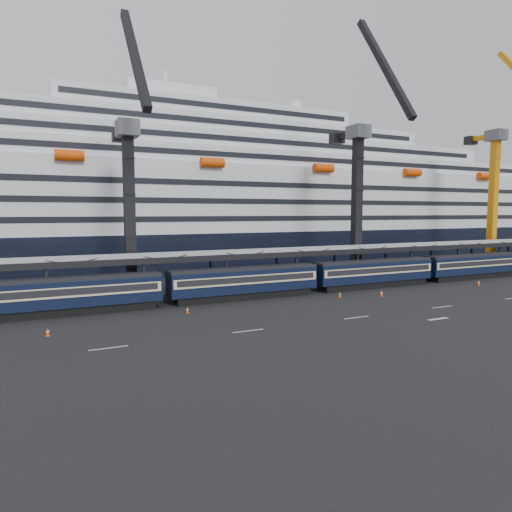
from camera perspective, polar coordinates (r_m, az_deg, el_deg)
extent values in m
plane|color=black|center=(51.73, 11.43, -6.43)|extent=(260.00, 260.00, 0.00)
cube|color=beige|center=(38.11, -17.94, -10.89)|extent=(3.00, 0.15, 0.02)
cube|color=beige|center=(41.32, -1.00, -9.34)|extent=(3.00, 0.15, 0.02)
cube|color=beige|center=(47.44, 12.41, -7.52)|extent=(3.00, 0.15, 0.02)
cube|color=beige|center=(55.51, 22.27, -5.90)|extent=(3.00, 0.15, 0.02)
cube|color=beige|center=(49.25, 21.81, -7.30)|extent=(2.50, 0.40, 0.02)
cube|color=black|center=(51.39, -22.30, -6.30)|extent=(17.48, 2.40, 0.90)
cube|color=black|center=(51.07, -22.38, -4.32)|extent=(19.00, 2.80, 2.70)
cube|color=beige|center=(51.02, -22.39, -3.99)|extent=(18.62, 2.92, 1.05)
cube|color=black|center=(51.01, -22.39, -3.93)|extent=(17.86, 2.98, 0.70)
cube|color=black|center=(50.85, -22.44, -2.65)|extent=(19.00, 2.50, 0.35)
cube|color=black|center=(56.10, -1.39, -4.92)|extent=(17.48, 2.40, 0.90)
cube|color=black|center=(55.80, -1.39, -3.10)|extent=(19.00, 2.80, 2.70)
cube|color=beige|center=(55.75, -1.39, -2.80)|extent=(18.62, 2.92, 1.05)
cube|color=black|center=(55.75, -1.39, -2.75)|extent=(17.86, 2.98, 0.70)
cube|color=black|center=(55.59, -1.40, -1.57)|extent=(19.00, 2.50, 0.35)
cube|color=black|center=(66.72, 14.50, -3.42)|extent=(17.48, 2.40, 0.90)
cube|color=black|center=(66.47, 14.54, -1.89)|extent=(19.00, 2.80, 2.70)
cube|color=beige|center=(66.44, 14.54, -1.63)|extent=(18.62, 2.92, 1.05)
cube|color=black|center=(66.43, 14.55, -1.59)|extent=(17.86, 2.98, 0.70)
cube|color=black|center=(66.30, 14.57, -0.60)|extent=(19.00, 2.50, 0.35)
cube|color=black|center=(80.98, 25.40, -2.23)|extent=(17.48, 2.40, 0.90)
cube|color=black|center=(80.77, 25.45, -0.97)|extent=(19.00, 2.80, 2.70)
cube|color=beige|center=(80.74, 25.46, -0.76)|extent=(18.62, 2.92, 1.05)
cube|color=black|center=(80.74, 25.46, -0.72)|extent=(17.86, 2.98, 0.70)
cube|color=black|center=(80.63, 25.50, 0.09)|extent=(19.00, 2.50, 0.35)
cube|color=#9EA1A6|center=(62.57, 3.78, 0.73)|extent=(130.00, 6.00, 0.25)
cube|color=black|center=(60.02, 5.19, 0.23)|extent=(130.00, 0.25, 0.70)
cube|color=black|center=(65.22, 2.49, 0.66)|extent=(130.00, 0.25, 0.70)
cube|color=black|center=(52.12, -24.67, -3.71)|extent=(0.25, 0.25, 5.40)
cube|color=black|center=(57.66, -24.77, -2.88)|extent=(0.25, 0.25, 5.40)
cube|color=black|center=(53.19, -13.83, -3.19)|extent=(0.25, 0.25, 5.40)
cube|color=black|center=(58.63, -14.95, -2.42)|extent=(0.25, 0.25, 5.40)
cube|color=black|center=(56.05, -3.77, -2.61)|extent=(0.25, 0.25, 5.40)
cube|color=black|center=(61.24, -5.72, -1.93)|extent=(0.25, 0.25, 5.40)
cube|color=black|center=(60.45, 5.07, -2.02)|extent=(0.25, 0.25, 5.40)
cube|color=black|center=(65.29, 2.56, -1.45)|extent=(0.25, 0.25, 5.40)
cube|color=black|center=(66.09, 12.55, -1.49)|extent=(0.25, 0.25, 5.40)
cube|color=black|center=(70.54, 9.74, -1.01)|extent=(0.25, 0.25, 5.40)
cube|color=black|center=(72.66, 18.77, -1.03)|extent=(0.25, 0.25, 5.40)
cube|color=black|center=(76.74, 15.84, -0.62)|extent=(0.25, 0.25, 5.40)
cube|color=black|center=(79.95, 23.90, -0.64)|extent=(0.25, 0.25, 5.40)
cube|color=black|center=(83.67, 20.99, -0.28)|extent=(0.25, 0.25, 5.40)
cube|color=black|center=(87.78, 28.14, -0.31)|extent=(0.25, 0.25, 5.40)
cube|color=black|center=(91.18, 25.31, 0.00)|extent=(0.25, 0.25, 5.40)
cube|color=black|center=(99.13, 28.96, 0.24)|extent=(0.25, 0.25, 5.40)
cube|color=black|center=(91.86, -6.07, 1.04)|extent=(200.00, 28.00, 7.00)
cube|color=silver|center=(91.62, -6.13, 6.97)|extent=(190.00, 26.88, 12.00)
cube|color=silver|center=(92.13, -6.18, 11.64)|extent=(160.00, 24.64, 3.00)
cube|color=black|center=(80.65, -3.18, 12.54)|extent=(153.60, 0.12, 0.90)
cube|color=silver|center=(92.50, -6.20, 13.48)|extent=(124.00, 21.84, 3.00)
cube|color=black|center=(82.36, -3.57, 14.50)|extent=(119.04, 0.12, 0.90)
cube|color=silver|center=(92.96, -6.22, 15.32)|extent=(90.00, 19.04, 3.00)
cube|color=black|center=(84.15, -3.96, 16.38)|extent=(86.40, 0.12, 0.90)
cube|color=silver|center=(93.52, -6.24, 17.13)|extent=(56.00, 16.24, 3.00)
cube|color=black|center=(86.04, -4.34, 18.17)|extent=(53.76, 0.12, 0.90)
cube|color=silver|center=(91.77, -11.24, 18.88)|extent=(16.00, 12.00, 2.50)
cylinder|color=silver|center=(102.44, 4.89, 17.82)|extent=(2.80, 2.80, 3.00)
cylinder|color=#E54607|center=(72.89, -22.29, 11.56)|extent=(4.00, 1.60, 1.60)
cylinder|color=#E54607|center=(77.46, -5.48, 11.55)|extent=(4.00, 1.60, 1.60)
cylinder|color=#E54607|center=(87.50, 8.42, 10.82)|extent=(4.00, 1.60, 1.60)
cylinder|color=#E54607|center=(101.39, 18.94, 9.84)|extent=(4.00, 1.60, 1.60)
cylinder|color=#E54607|center=(117.78, 26.69, 8.91)|extent=(4.00, 1.60, 1.60)
cube|color=#474A4E|center=(61.02, -15.30, -3.74)|extent=(4.50, 4.50, 2.00)
cube|color=black|center=(60.26, -15.54, 5.69)|extent=(1.30, 1.30, 18.00)
cube|color=#474A4E|center=(61.16, -15.79, 15.09)|extent=(2.60, 3.20, 2.00)
cube|color=black|center=(57.26, -14.90, 22.91)|extent=(0.90, 12.26, 14.37)
cube|color=black|center=(63.60, -16.19, 14.70)|extent=(0.90, 5.04, 0.90)
cube|color=black|center=(66.02, -16.56, 14.17)|extent=(2.20, 1.60, 1.60)
cube|color=#474A4E|center=(74.67, 12.32, -2.01)|extent=(4.50, 4.50, 2.00)
cube|color=black|center=(74.06, 12.49, 6.46)|extent=(1.30, 1.30, 20.00)
cube|color=#474A4E|center=(75.08, 12.67, 14.88)|extent=(2.60, 3.20, 2.00)
cube|color=black|center=(72.61, 15.84, 21.78)|extent=(0.90, 12.21, 16.90)
cube|color=black|center=(77.28, 11.35, 14.63)|extent=(0.90, 5.60, 0.90)
cube|color=black|center=(79.48, 10.09, 14.25)|extent=(2.20, 1.60, 1.60)
cube|color=#474A4E|center=(98.96, 27.21, -0.68)|extent=(4.50, 4.50, 2.00)
cube|color=orange|center=(98.53, 27.51, 6.28)|extent=(1.30, 1.30, 22.00)
cube|color=#474A4E|center=(99.55, 27.83, 13.19)|extent=(2.60, 3.20, 2.00)
cube|color=orange|center=(101.24, 26.52, 13.11)|extent=(0.90, 5.60, 0.90)
cube|color=black|center=(102.96, 25.26, 12.91)|extent=(2.20, 1.60, 1.60)
cube|color=#E54607|center=(43.52, -24.58, -9.06)|extent=(0.38, 0.38, 0.04)
cone|color=#E54607|center=(43.43, -24.60, -8.58)|extent=(0.32, 0.32, 0.71)
cylinder|color=white|center=(43.43, -24.60, -8.58)|extent=(0.27, 0.27, 0.12)
cube|color=#E54607|center=(48.93, -8.57, -7.04)|extent=(0.35, 0.35, 0.04)
cone|color=#E54607|center=(48.86, -8.57, -6.65)|extent=(0.29, 0.29, 0.66)
cylinder|color=white|center=(48.86, -8.57, -6.65)|extent=(0.25, 0.25, 0.11)
cube|color=#E54607|center=(59.97, 15.40, -4.85)|extent=(0.40, 0.40, 0.04)
cone|color=#E54607|center=(59.90, 15.41, -4.47)|extent=(0.34, 0.34, 0.76)
cylinder|color=white|center=(59.90, 15.41, -4.47)|extent=(0.29, 0.29, 0.13)
cube|color=#E54607|center=(57.99, 10.42, -5.10)|extent=(0.36, 0.36, 0.04)
cone|color=#E54607|center=(57.92, 10.43, -4.74)|extent=(0.31, 0.31, 0.69)
cylinder|color=white|center=(57.92, 10.43, -4.74)|extent=(0.26, 0.26, 0.12)
cube|color=#E54607|center=(73.83, 26.05, -3.30)|extent=(0.41, 0.41, 0.04)
cone|color=#E54607|center=(73.77, 26.06, -2.98)|extent=(0.34, 0.34, 0.77)
cylinder|color=white|center=(73.77, 26.06, -2.98)|extent=(0.29, 0.29, 0.13)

